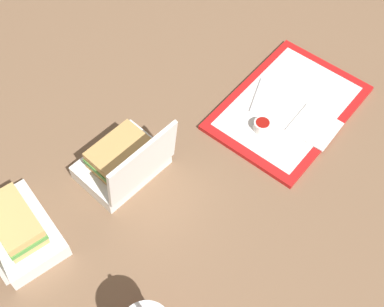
# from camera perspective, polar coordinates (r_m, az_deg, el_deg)

# --- Properties ---
(ground_plane) EXTENTS (3.20, 3.20, 0.00)m
(ground_plane) POSITION_cam_1_polar(r_m,az_deg,el_deg) (1.19, 1.49, -2.29)
(ground_plane) COLOR brown
(food_tray) EXTENTS (0.42, 0.33, 0.01)m
(food_tray) POSITION_cam_1_polar(r_m,az_deg,el_deg) (1.32, 10.21, 4.86)
(food_tray) COLOR red
(food_tray) RESTS_ON ground_plane
(ketchup_cup) EXTENTS (0.04, 0.04, 0.02)m
(ketchup_cup) POSITION_cam_1_polar(r_m,az_deg,el_deg) (1.25, 7.51, 2.99)
(ketchup_cup) COLOR white
(ketchup_cup) RESTS_ON food_tray
(napkin_stack) EXTENTS (0.12, 0.12, 0.00)m
(napkin_stack) POSITION_cam_1_polar(r_m,az_deg,el_deg) (1.28, 12.96, 2.79)
(napkin_stack) COLOR white
(napkin_stack) RESTS_ON food_tray
(plastic_fork) EXTENTS (0.11, 0.03, 0.00)m
(plastic_fork) POSITION_cam_1_polar(r_m,az_deg,el_deg) (1.32, 7.03, 6.20)
(plastic_fork) COLOR white
(plastic_fork) RESTS_ON food_tray
(clamshell_sandwich_corner) EXTENTS (0.21, 0.23, 0.17)m
(clamshell_sandwich_corner) POSITION_cam_1_polar(r_m,az_deg,el_deg) (1.14, -18.51, -7.65)
(clamshell_sandwich_corner) COLOR white
(clamshell_sandwich_corner) RESTS_ON ground_plane
(clamshell_sandwich_front) EXTENTS (0.22, 0.20, 0.17)m
(clamshell_sandwich_front) POSITION_cam_1_polar(r_m,az_deg,el_deg) (1.17, -7.37, -0.82)
(clamshell_sandwich_front) COLOR white
(clamshell_sandwich_front) RESTS_ON ground_plane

